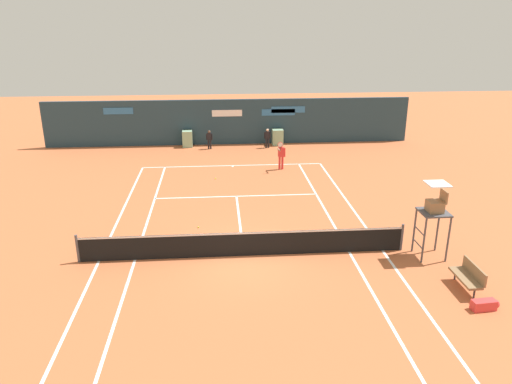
% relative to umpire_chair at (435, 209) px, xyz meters
% --- Properties ---
extents(ground_plane, '(80.00, 80.00, 0.01)m').
position_rel_umpire_chair_xyz_m(ground_plane, '(-6.86, 1.16, -1.88)').
color(ground_plane, '#BC6038').
extents(tennis_net, '(12.10, 0.10, 1.07)m').
position_rel_umpire_chair_xyz_m(tennis_net, '(-6.86, 0.58, -1.37)').
color(tennis_net, '#4C4C51').
rests_on(tennis_net, ground_plane).
extents(sponsor_back_wall, '(25.00, 1.02, 3.09)m').
position_rel_umpire_chair_xyz_m(sponsor_back_wall, '(-6.84, 17.55, -0.38)').
color(sponsor_back_wall, '#233D4C').
rests_on(sponsor_back_wall, ground_plane).
extents(umpire_chair, '(1.00, 1.00, 2.87)m').
position_rel_umpire_chair_xyz_m(umpire_chair, '(0.00, 0.00, 0.00)').
color(umpire_chair, '#47474C').
rests_on(umpire_chair, ground_plane).
extents(player_bench, '(0.54, 1.44, 0.88)m').
position_rel_umpire_chair_xyz_m(player_bench, '(0.28, -2.36, -1.37)').
color(player_bench, '#38383D').
rests_on(player_bench, ground_plane).
extents(equipment_bag, '(0.89, 0.36, 0.32)m').
position_rel_umpire_chair_xyz_m(equipment_bag, '(0.30, -3.54, -1.72)').
color(equipment_bag, '#DB3838').
rests_on(equipment_bag, ground_plane).
extents(player_on_baseline, '(0.54, 0.70, 1.77)m').
position_rel_umpire_chair_xyz_m(player_on_baseline, '(-4.08, 11.29, -0.97)').
color(player_on_baseline, red).
rests_on(player_on_baseline, ground_plane).
extents(ball_kid_left_post, '(0.42, 0.20, 1.27)m').
position_rel_umpire_chair_xyz_m(ball_kid_left_post, '(-8.25, 16.28, -1.15)').
color(ball_kid_left_post, black).
rests_on(ball_kid_left_post, ground_plane).
extents(ball_kid_centre_post, '(0.44, 0.19, 1.31)m').
position_rel_umpire_chair_xyz_m(ball_kid_centre_post, '(-4.36, 16.28, -1.12)').
color(ball_kid_centre_post, black).
rests_on(ball_kid_centre_post, ground_plane).
extents(tennis_ball_near_service_line, '(0.07, 0.07, 0.07)m').
position_rel_umpire_chair_xyz_m(tennis_ball_near_service_line, '(-11.71, 2.42, -1.85)').
color(tennis_ball_near_service_line, '#CCE033').
rests_on(tennis_ball_near_service_line, ground_plane).
extents(tennis_ball_by_sideline, '(0.07, 0.07, 0.07)m').
position_rel_umpire_chair_xyz_m(tennis_ball_by_sideline, '(-7.90, 9.79, -1.85)').
color(tennis_ball_by_sideline, '#CCE033').
rests_on(tennis_ball_by_sideline, ground_plane).
extents(tennis_ball_mid_court, '(0.07, 0.07, 0.07)m').
position_rel_umpire_chair_xyz_m(tennis_ball_mid_court, '(-8.63, 3.28, -1.85)').
color(tennis_ball_mid_court, '#CCE033').
rests_on(tennis_ball_mid_court, ground_plane).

